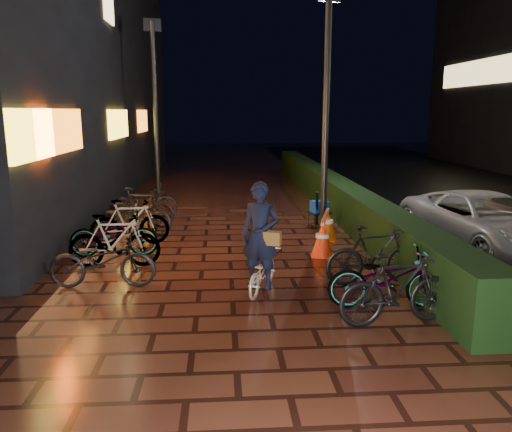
{
  "coord_description": "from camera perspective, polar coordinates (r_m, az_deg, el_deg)",
  "views": [
    {
      "loc": [
        -0.14,
        -7.57,
        3.01
      ],
      "look_at": [
        0.47,
        1.44,
        1.1
      ],
      "focal_mm": 35.0,
      "sensor_mm": 36.0,
      "label": 1
    }
  ],
  "objects": [
    {
      "name": "parked_bikes_storefront",
      "position": [
        11.72,
        -14.43,
        -0.82
      ],
      "size": [
        2.04,
        6.58,
        1.06
      ],
      "color": "black",
      "rests_on": "ground"
    },
    {
      "name": "cart_assembly",
      "position": [
        13.14,
        7.2,
        0.91
      ],
      "size": [
        0.65,
        0.7,
        1.01
      ],
      "color": "black",
      "rests_on": "ground"
    },
    {
      "name": "lamp_post_hedge",
      "position": [
        12.16,
        8.03,
        12.71
      ],
      "size": [
        0.55,
        0.24,
        5.82
      ],
      "color": "black",
      "rests_on": "ground"
    },
    {
      "name": "lamp_post_sf",
      "position": [
        17.19,
        -11.44,
        12.48
      ],
      "size": [
        0.56,
        0.24,
        5.9
      ],
      "color": "black",
      "rests_on": "ground"
    },
    {
      "name": "traffic_barrier",
      "position": [
        11.25,
        7.88,
        -1.73
      ],
      "size": [
        0.89,
        1.85,
        0.75
      ],
      "color": "#FF310D",
      "rests_on": "ground"
    },
    {
      "name": "cyclist",
      "position": [
        8.34,
        0.57,
        -4.15
      ],
      "size": [
        0.92,
        1.39,
        1.89
      ],
      "color": "beige",
      "rests_on": "ground"
    },
    {
      "name": "ground",
      "position": [
        8.15,
        -2.68,
        -9.75
      ],
      "size": [
        80.0,
        80.0,
        0.0
      ],
      "primitive_type": "plane",
      "color": "#381911",
      "rests_on": "ground"
    },
    {
      "name": "hedge",
      "position": [
        16.15,
        8.46,
        2.85
      ],
      "size": [
        0.7,
        20.0,
        1.0
      ],
      "primitive_type": "cube",
      "color": "black",
      "rests_on": "ground"
    },
    {
      "name": "parked_bikes_hedge",
      "position": [
        8.14,
        14.62,
        -6.34
      ],
      "size": [
        1.99,
        2.38,
        1.06
      ],
      "color": "black",
      "rests_on": "ground"
    },
    {
      "name": "van",
      "position": [
        12.08,
        24.73,
        -0.57
      ],
      "size": [
        2.66,
        4.69,
        1.24
      ],
      "primitive_type": "imported",
      "rotation": [
        0.0,
        0.0,
        0.14
      ],
      "color": "#B7B7BC",
      "rests_on": "ground"
    }
  ]
}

